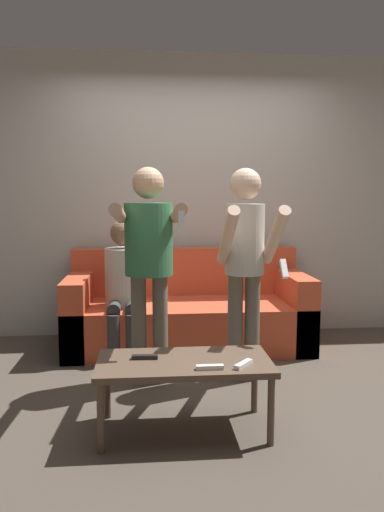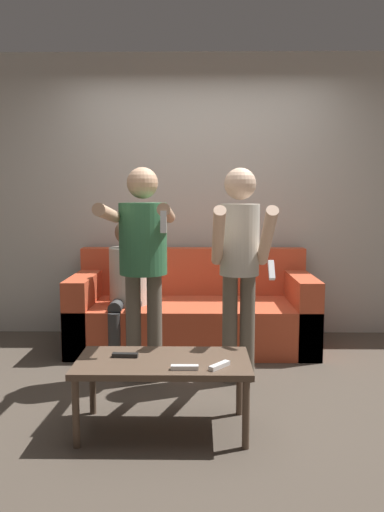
{
  "view_description": "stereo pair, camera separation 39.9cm",
  "coord_description": "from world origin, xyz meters",
  "px_view_note": "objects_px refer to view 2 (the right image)",
  "views": [
    {
      "loc": [
        -0.42,
        -3.35,
        1.36
      ],
      "look_at": [
        -0.08,
        0.6,
        0.88
      ],
      "focal_mm": 35.0,
      "sensor_mm": 36.0,
      "label": 1
    },
    {
      "loc": [
        -0.02,
        -3.36,
        1.36
      ],
      "look_at": [
        -0.08,
        0.6,
        0.88
      ],
      "focal_mm": 35.0,
      "sensor_mm": 36.0,
      "label": 2
    }
  ],
  "objects_px": {
    "remote_mid": "(219,366)",
    "person_standing_right": "(240,254)",
    "person_standing_left": "(143,249)",
    "remote_near": "(185,367)",
    "couch": "(193,314)",
    "remote_far": "(125,355)",
    "person_seated": "(127,280)",
    "coffee_table": "(163,367)"
  },
  "relations": [
    {
      "from": "remote_mid",
      "to": "person_standing_right",
      "type": "bearing_deg",
      "value": 78.7
    },
    {
      "from": "person_standing_left",
      "to": "remote_near",
      "type": "height_order",
      "value": "person_standing_left"
    },
    {
      "from": "person_standing_left",
      "to": "person_standing_right",
      "type": "bearing_deg",
      "value": 0.19
    },
    {
      "from": "couch",
      "to": "person_standing_right",
      "type": "height_order",
      "value": "person_standing_right"
    },
    {
      "from": "remote_near",
      "to": "remote_far",
      "type": "bearing_deg",
      "value": 150.06
    },
    {
      "from": "person_standing_left",
      "to": "remote_mid",
      "type": "distance_m",
      "value": 1.16
    },
    {
      "from": "person_standing_left",
      "to": "person_standing_right",
      "type": "height_order",
      "value": "person_standing_left"
    },
    {
      "from": "person_standing_left",
      "to": "remote_far",
      "type": "bearing_deg",
      "value": -92.44
    },
    {
      "from": "remote_near",
      "to": "remote_mid",
      "type": "relative_size",
      "value": 1.1
    },
    {
      "from": "person_standing_right",
      "to": "person_seated",
      "type": "distance_m",
      "value": 1.18
    },
    {
      "from": "couch",
      "to": "person_standing_right",
      "type": "relative_size",
      "value": 1.37
    },
    {
      "from": "couch",
      "to": "person_standing_left",
      "type": "bearing_deg",
      "value": -110.81
    },
    {
      "from": "remote_near",
      "to": "remote_mid",
      "type": "xyz_separation_m",
      "value": [
        0.19,
        0.03,
        0.0
      ]
    },
    {
      "from": "person_seated",
      "to": "remote_far",
      "type": "relative_size",
      "value": 7.63
    },
    {
      "from": "remote_mid",
      "to": "person_seated",
      "type": "bearing_deg",
      "value": 114.6
    },
    {
      "from": "person_seated",
      "to": "remote_mid",
      "type": "xyz_separation_m",
      "value": [
        0.73,
        -1.59,
        -0.2
      ]
    },
    {
      "from": "couch",
      "to": "coffee_table",
      "type": "xyz_separation_m",
      "value": [
        -0.15,
        -1.66,
        0.09
      ]
    },
    {
      "from": "coffee_table",
      "to": "couch",
      "type": "bearing_deg",
      "value": 84.84
    },
    {
      "from": "person_standing_right",
      "to": "coffee_table",
      "type": "bearing_deg",
      "value": -123.21
    },
    {
      "from": "couch",
      "to": "remote_near",
      "type": "distance_m",
      "value": 1.83
    },
    {
      "from": "remote_far",
      "to": "person_seated",
      "type": "bearing_deg",
      "value": 97.4
    },
    {
      "from": "remote_near",
      "to": "remote_mid",
      "type": "height_order",
      "value": "same"
    },
    {
      "from": "person_standing_right",
      "to": "remote_far",
      "type": "height_order",
      "value": "person_standing_right"
    },
    {
      "from": "person_standing_right",
      "to": "coffee_table",
      "type": "xyz_separation_m",
      "value": [
        -0.5,
        -0.76,
        -0.57
      ]
    },
    {
      "from": "person_standing_right",
      "to": "remote_far",
      "type": "xyz_separation_m",
      "value": [
        -0.72,
        -0.72,
        -0.51
      ]
    },
    {
      "from": "coffee_table",
      "to": "person_standing_right",
      "type": "bearing_deg",
      "value": 56.79
    },
    {
      "from": "remote_mid",
      "to": "remote_far",
      "type": "distance_m",
      "value": 0.57
    },
    {
      "from": "couch",
      "to": "person_standing_right",
      "type": "bearing_deg",
      "value": -69.11
    },
    {
      "from": "coffee_table",
      "to": "remote_far",
      "type": "height_order",
      "value": "remote_far"
    },
    {
      "from": "person_standing_right",
      "to": "coffee_table",
      "type": "distance_m",
      "value": 1.07
    },
    {
      "from": "person_standing_right",
      "to": "remote_mid",
      "type": "relative_size",
      "value": 11.3
    },
    {
      "from": "remote_near",
      "to": "remote_mid",
      "type": "bearing_deg",
      "value": 9.46
    },
    {
      "from": "person_seated",
      "to": "coffee_table",
      "type": "distance_m",
      "value": 1.53
    },
    {
      "from": "person_standing_left",
      "to": "remote_mid",
      "type": "relative_size",
      "value": 11.34
    },
    {
      "from": "couch",
      "to": "remote_near",
      "type": "height_order",
      "value": "couch"
    },
    {
      "from": "remote_mid",
      "to": "remote_far",
      "type": "xyz_separation_m",
      "value": [
        -0.54,
        0.17,
        0.0
      ]
    },
    {
      "from": "person_standing_right",
      "to": "coffee_table",
      "type": "height_order",
      "value": "person_standing_right"
    },
    {
      "from": "person_standing_left",
      "to": "remote_far",
      "type": "relative_size",
      "value": 10.29
    },
    {
      "from": "coffee_table",
      "to": "remote_far",
      "type": "distance_m",
      "value": 0.24
    },
    {
      "from": "couch",
      "to": "person_standing_right",
      "type": "distance_m",
      "value": 1.17
    },
    {
      "from": "remote_far",
      "to": "person_standing_left",
      "type": "bearing_deg",
      "value": 87.56
    },
    {
      "from": "couch",
      "to": "remote_near",
      "type": "xyz_separation_m",
      "value": [
        -0.02,
        -1.83,
        0.15
      ]
    }
  ]
}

